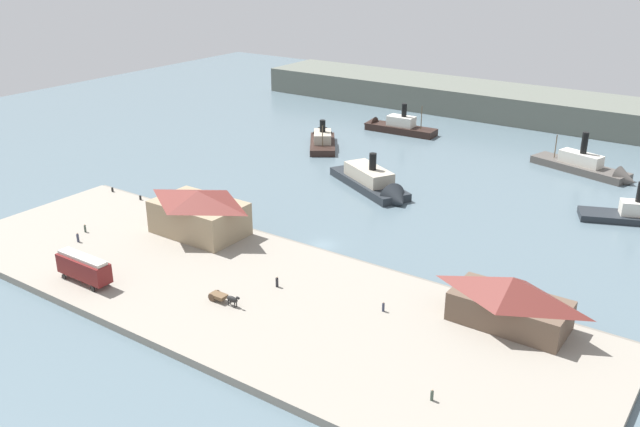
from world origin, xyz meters
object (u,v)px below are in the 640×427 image
at_px(ferry_moored_west, 592,169).
at_px(ferry_approaching_west, 394,126).
at_px(mooring_post_center_west, 140,198).
at_px(pedestrian_near_west_shed, 78,238).
at_px(street_tram, 84,267).
at_px(pedestrian_standing_center, 277,282).
at_px(pedestrian_near_cart, 383,307).
at_px(ferry_mid_harbor, 376,184).
at_px(ferry_shed_east_terminal, 511,301).
at_px(mooring_post_west, 112,190).
at_px(horse_cart, 224,297).
at_px(pedestrian_walking_east, 85,228).
at_px(ferry_outer_harbor, 323,140).
at_px(ferry_shed_customs_shed, 199,212).
at_px(pedestrian_near_east_shed, 432,395).

distance_m(ferry_moored_west, ferry_approaching_west, 56.12).
bearing_deg(mooring_post_center_west, ferry_moored_west, 45.97).
xyz_separation_m(pedestrian_near_west_shed, mooring_post_center_west, (-6.99, 20.23, -0.34)).
xyz_separation_m(street_tram, pedestrian_standing_center, (25.18, 15.62, -1.78)).
relative_size(pedestrian_near_cart, ferry_mid_harbor, 0.06).
xyz_separation_m(ferry_shed_east_terminal, street_tram, (-57.88, -25.21, -1.09)).
distance_m(pedestrian_standing_center, mooring_post_west, 55.85).
height_order(horse_cart, mooring_post_center_west, horse_cart).
relative_size(street_tram, pedestrian_walking_east, 6.50).
relative_size(horse_cart, ferry_outer_harbor, 0.29).
distance_m(horse_cart, pedestrian_near_west_shed, 35.50).
relative_size(pedestrian_walking_east, mooring_post_center_west, 1.70).
distance_m(pedestrian_standing_center, mooring_post_center_west, 47.65).
xyz_separation_m(ferry_shed_customs_shed, street_tram, (-1.26, -23.78, -1.50)).
distance_m(pedestrian_walking_east, pedestrian_near_cart, 58.51).
distance_m(ferry_shed_customs_shed, pedestrian_near_west_shed, 21.32).
relative_size(pedestrian_near_east_shed, pedestrian_near_west_shed, 0.87).
xyz_separation_m(ferry_shed_east_terminal, horse_cart, (-35.97, -17.86, -2.73)).
xyz_separation_m(pedestrian_walking_east, pedestrian_near_west_shed, (2.54, -3.44, 0.09)).
bearing_deg(ferry_outer_harbor, pedestrian_near_cart, -49.81).
bearing_deg(pedestrian_near_cart, ferry_shed_customs_shed, 172.57).
height_order(pedestrian_walking_east, mooring_post_west, pedestrian_walking_east).
bearing_deg(pedestrian_near_cart, ferry_moored_west, 84.96).
xyz_separation_m(pedestrian_walking_east, pedestrian_near_cart, (58.17, 6.22, -0.01)).
bearing_deg(pedestrian_standing_center, mooring_post_center_west, 163.66).
xyz_separation_m(ferry_shed_east_terminal, ferry_outer_harbor, (-73.10, 61.08, -3.49)).
bearing_deg(pedestrian_near_east_shed, pedestrian_standing_center, 159.99).
height_order(horse_cart, pedestrian_near_west_shed, horse_cart).
bearing_deg(pedestrian_near_cart, horse_cart, -151.16).
bearing_deg(mooring_post_center_west, horse_cart, -27.05).
bearing_deg(pedestrian_near_cart, ferry_mid_harbor, 121.66).
bearing_deg(pedestrian_near_east_shed, ferry_outer_harbor, 131.20).
relative_size(ferry_outer_harbor, ferry_mid_harbor, 0.75).
bearing_deg(ferry_shed_east_terminal, ferry_outer_harbor, 140.12).
relative_size(ferry_shed_customs_shed, pedestrian_walking_east, 10.71).
relative_size(pedestrian_standing_center, ferry_mid_harbor, 0.07).
bearing_deg(ferry_moored_west, ferry_shed_east_terminal, -83.64).
bearing_deg(pedestrian_near_east_shed, street_tram, -175.81).
bearing_deg(ferry_shed_customs_shed, pedestrian_near_east_shed, -19.50).
bearing_deg(pedestrian_near_west_shed, street_tram, -32.99).
bearing_deg(ferry_mid_harbor, pedestrian_near_east_shed, -54.45).
bearing_deg(ferry_outer_harbor, horse_cart, -64.81).
bearing_deg(mooring_post_center_west, ferry_outer_harbor, 84.69).
bearing_deg(ferry_shed_customs_shed, ferry_outer_harbor, 104.77).
height_order(pedestrian_walking_east, pedestrian_near_cart, pedestrian_walking_east).
relative_size(pedestrian_near_east_shed, ferry_approaching_west, 0.07).
bearing_deg(pedestrian_near_east_shed, ferry_moored_west, 94.29).
xyz_separation_m(street_tram, ferry_outer_harbor, (-15.22, 86.29, -2.41)).
height_order(street_tram, pedestrian_standing_center, street_tram).
height_order(mooring_post_center_west, ferry_approaching_west, ferry_approaching_west).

